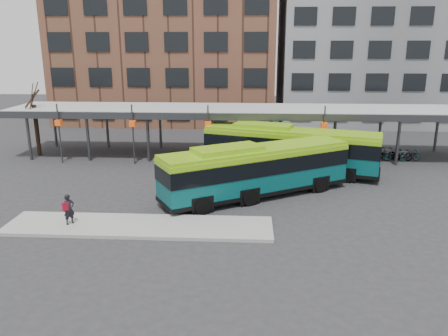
{
  "coord_description": "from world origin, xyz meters",
  "views": [
    {
      "loc": [
        0.17,
        -23.97,
        9.26
      ],
      "look_at": [
        -1.33,
        2.45,
        1.8
      ],
      "focal_mm": 35.0,
      "sensor_mm": 36.0,
      "label": 1
    }
  ],
  "objects_px": {
    "tree": "(37,128)",
    "pedestrian": "(69,209)",
    "bus_rear": "(289,148)",
    "bus_front": "(256,169)"
  },
  "relations": [
    {
      "from": "bus_front",
      "to": "bus_rear",
      "type": "height_order",
      "value": "bus_rear"
    },
    {
      "from": "bus_rear",
      "to": "pedestrian",
      "type": "bearing_deg",
      "value": -120.23
    },
    {
      "from": "bus_front",
      "to": "pedestrian",
      "type": "height_order",
      "value": "bus_front"
    },
    {
      "from": "bus_front",
      "to": "pedestrian",
      "type": "xyz_separation_m",
      "value": [
        -9.84,
        -5.46,
        -0.78
      ]
    },
    {
      "from": "tree",
      "to": "pedestrian",
      "type": "relative_size",
      "value": 3.43
    },
    {
      "from": "tree",
      "to": "bus_front",
      "type": "height_order",
      "value": "tree"
    },
    {
      "from": "bus_front",
      "to": "pedestrian",
      "type": "relative_size",
      "value": 7.4
    },
    {
      "from": "bus_rear",
      "to": "pedestrian",
      "type": "distance_m",
      "value": 16.77
    },
    {
      "from": "bus_rear",
      "to": "pedestrian",
      "type": "relative_size",
      "value": 8.04
    },
    {
      "from": "tree",
      "to": "pedestrian",
      "type": "xyz_separation_m",
      "value": [
        8.85,
        -15.12,
        -1.43
      ]
    }
  ]
}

